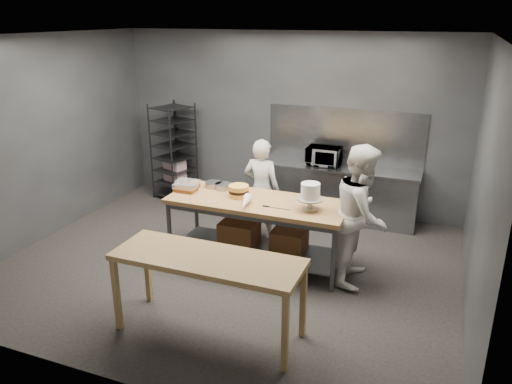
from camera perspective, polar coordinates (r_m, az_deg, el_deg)
ground at (r=6.94m, az=-3.10°, el=-8.23°), size 6.00×6.00×0.00m
back_wall at (r=8.65m, az=3.63°, el=8.00°), size 6.00×0.04×3.00m
work_table at (r=6.75m, az=0.28°, el=-3.65°), size 2.40×0.90×0.92m
near_counter at (r=5.22m, az=-5.56°, el=-8.24°), size 2.00×0.70×0.90m
back_counter at (r=8.38m, az=9.31°, el=-0.05°), size 2.60×0.60×0.90m
splashback_panel at (r=8.42m, az=10.09°, el=6.36°), size 2.60×0.02×0.90m
speed_rack at (r=9.27m, az=-9.37°, el=4.48°), size 0.77×0.80×1.75m
chef_behind at (r=7.44m, az=0.64°, el=0.27°), size 0.58×0.39×1.55m
chef_right at (r=6.34m, az=11.98°, el=-2.55°), size 0.68×0.87×1.79m
microwave at (r=8.26m, az=7.74°, el=4.08°), size 0.54×0.37×0.30m
frosted_cake_stand at (r=6.24m, az=6.23°, el=-0.16°), size 0.34×0.34×0.35m
layer_cake at (r=6.71m, az=-1.99°, el=0.11°), size 0.27×0.27×0.16m
cake_pans at (r=7.08m, az=-4.31°, el=0.75°), size 0.41×0.26×0.07m
piping_bag at (r=6.36m, az=-1.24°, el=-1.22°), size 0.20×0.40×0.12m
offset_spatula at (r=6.35m, az=1.90°, el=-1.76°), size 0.36×0.02×0.02m
pastry_clamshells at (r=7.06m, az=-7.93°, el=0.72°), size 0.35×0.36×0.11m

